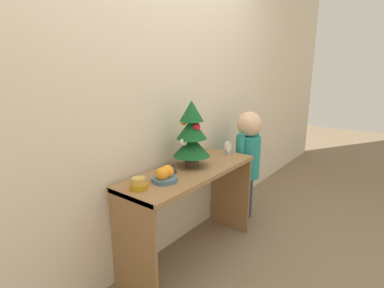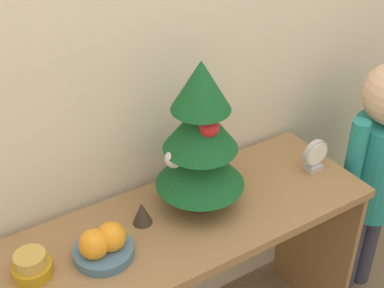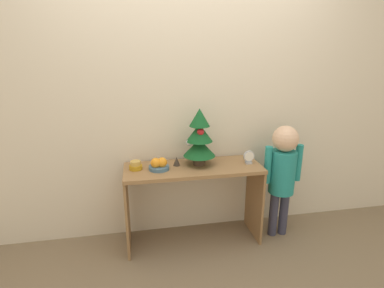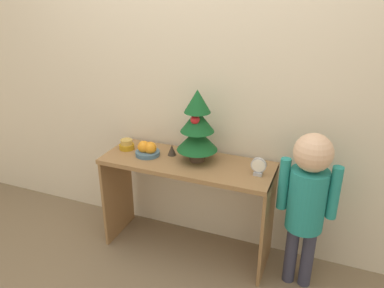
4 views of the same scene
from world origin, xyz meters
name	(u,v)px [view 2 (image 2 of 4)]	position (x,y,z in m)	size (l,w,h in m)	color
back_wall	(141,15)	(0.00, 0.46, 1.25)	(7.00, 0.05, 2.50)	beige
console_table	(190,255)	(0.00, 0.21, 0.54)	(1.14, 0.42, 0.70)	olive
mini_tree	(200,138)	(0.06, 0.25, 0.94)	(0.27, 0.27, 0.48)	#4C3828
fruit_bowl	(103,245)	(-0.29, 0.20, 0.74)	(0.17, 0.17, 0.10)	#476B84
singing_bowl	(32,266)	(-0.47, 0.24, 0.73)	(0.11, 0.11, 0.07)	#B78419
desk_clock	(315,156)	(0.48, 0.19, 0.76)	(0.09, 0.04, 0.11)	#B2B2B7
figurine	(142,213)	(-0.13, 0.26, 0.74)	(0.06, 0.06, 0.07)	#382D23
child_figure	(380,158)	(0.78, 0.16, 0.65)	(0.35, 0.22, 1.03)	#38384C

